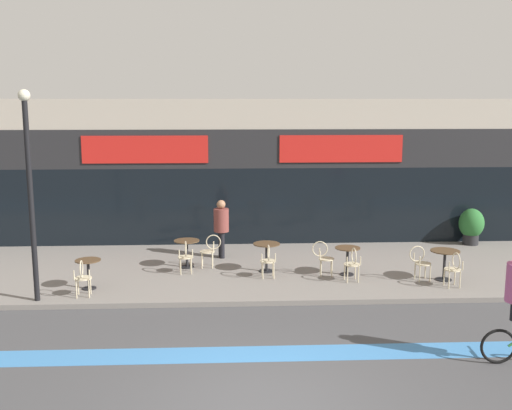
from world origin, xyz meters
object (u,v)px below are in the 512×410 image
Objects in this scene: cafe_chair_4_side at (420,261)px; cafe_chair_3_near at (353,262)px; bistro_table_3 at (347,255)px; pedestrian_near_end at (221,224)px; lamp_post at (30,180)px; cafe_chair_1_near at (186,255)px; bistro_table_1 at (187,248)px; bistro_table_2 at (267,251)px; cafe_chair_1_side at (210,249)px; cafe_chair_4_near at (454,267)px; bistro_table_0 at (88,268)px; bistro_table_4 at (445,259)px; cafe_chair_3_side at (323,256)px; planter_pot at (471,225)px; cafe_chair_2_near at (268,259)px; cafe_chair_0_near at (82,276)px.

cafe_chair_3_near is at bearing 174.80° from cafe_chair_4_side.
bistro_table_3 is 0.43× the size of pedestrian_near_end.
lamp_post reaches higher than cafe_chair_4_side.
cafe_chair_1_near is at bearing 31.13° from lamp_post.
bistro_table_2 is at bearing -13.13° from bistro_table_1.
pedestrian_near_end reaches higher than cafe_chair_1_side.
cafe_chair_1_near is (0.01, -0.63, -0.02)m from bistro_table_1.
bistro_table_1 is at bearing 67.81° from cafe_chair_4_near.
bistro_table_0 is 0.94× the size of bistro_table_4.
cafe_chair_3_side is at bearing -14.04° from bistro_table_1.
planter_pot reaches higher than cafe_chair_4_side.
bistro_table_4 is 4.44m from cafe_chair_2_near.
cafe_chair_3_near is (6.45, 0.25, 0.01)m from bistro_table_0.
bistro_table_3 is at bearing 154.73° from cafe_chair_4_side.
cafe_chair_4_near is at bearing -17.70° from bistro_table_1.
cafe_chair_4_side is at bearing -13.99° from bistro_table_1.
cafe_chair_1_near is (2.25, 1.15, 0.01)m from bistro_table_0.
cafe_chair_4_near is at bearing -51.16° from cafe_chair_4_side.
bistro_table_3 is 7.94m from lamp_post.
bistro_table_0 is 5.89m from cafe_chair_3_side.
cafe_chair_0_near is 6.01m from cafe_chair_3_side.
bistro_table_4 is 0.85× the size of cafe_chair_4_side.
planter_pot is 7.93m from pedestrian_near_end.
cafe_chair_4_near and cafe_chair_4_side have the same top height.
bistro_table_3 is 6.61m from cafe_chair_0_near.
bistro_table_2 reaches higher than bistro_table_1.
bistro_table_0 is 8.81m from cafe_chair_4_near.
bistro_table_2 is 0.16× the size of lamp_post.
bistro_table_4 is (8.80, 0.30, 0.04)m from bistro_table_0.
cafe_chair_1_near is 1.00× the size of cafe_chair_3_near.
cafe_chair_2_near is at bearing 144.06° from cafe_chair_1_side.
bistro_table_0 is 0.96× the size of bistro_table_1.
cafe_chair_1_near reaches higher than bistro_table_0.
cafe_chair_2_near is at bearing 109.26° from pedestrian_near_end.
cafe_chair_3_side reaches higher than bistro_table_2.
cafe_chair_4_near is (2.36, -1.19, -0.00)m from bistro_table_3.
bistro_table_1 is 0.98× the size of bistro_table_4.
bistro_table_0 is at bearing -4.54° from cafe_chair_0_near.
pedestrian_near_end reaches higher than cafe_chair_4_side.
planter_pot reaches higher than cafe_chair_1_near.
planter_pot is at bearing 34.50° from bistro_table_3.
cafe_chair_3_side and cafe_chair_4_side have the same top height.
bistro_table_4 is 0.16× the size of lamp_post.
bistro_table_4 is 8.84m from cafe_chair_0_near.
bistro_table_4 is at bearing -89.14° from cafe_chair_0_near.
bistro_table_4 is at bearing -120.68° from planter_pot.
cafe_chair_2_near is at bearing 15.19° from lamp_post.
cafe_chair_0_near is at bearing -157.19° from planter_pot.
bistro_table_2 is 0.85× the size of cafe_chair_2_near.
lamp_post is at bearing 30.49° from pedestrian_near_end.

